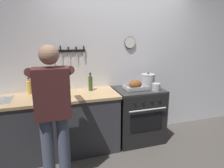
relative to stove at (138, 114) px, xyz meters
name	(u,v)px	position (x,y,z in m)	size (l,w,h in m)	color
wall_back	(119,62)	(-0.22, 0.36, 0.85)	(6.00, 0.13, 2.60)	silver
counter_block	(49,125)	(-1.43, 0.00, 0.01)	(2.03, 0.65, 0.90)	#38383D
stove	(138,114)	(0.00, 0.00, 0.00)	(0.76, 0.67, 0.90)	black
person_cook	(53,109)	(-1.36, -0.65, 0.50)	(0.51, 0.63, 1.66)	#4C566B
roasting_pan	(135,85)	(-0.08, -0.03, 0.52)	(0.35, 0.26, 0.16)	#B7B7BC
stock_pot	(148,81)	(0.19, 0.05, 0.56)	(0.23, 0.23, 0.25)	#B7B7BC
saucepan	(156,87)	(0.21, -0.19, 0.51)	(0.13, 0.13, 0.12)	#B7B7BC
cutting_board	(52,96)	(-1.36, -0.02, 0.46)	(0.36, 0.24, 0.02)	tan
bottle_olive_oil	(90,83)	(-0.77, 0.14, 0.57)	(0.06, 0.06, 0.28)	#385623
bottle_soy_sauce	(59,89)	(-1.25, 0.06, 0.53)	(0.06, 0.06, 0.19)	black
bottle_hot_sauce	(37,88)	(-1.56, 0.23, 0.53)	(0.05, 0.05, 0.19)	red
bottle_cooking_oil	(29,87)	(-1.67, 0.23, 0.55)	(0.07, 0.07, 0.25)	gold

